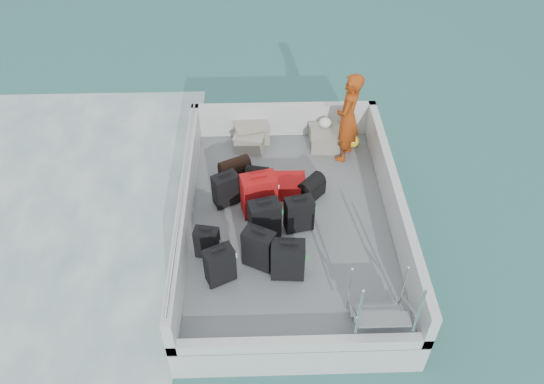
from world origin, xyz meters
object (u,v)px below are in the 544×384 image
(suitcase_3, at_px, (259,249))
(suitcase_5, at_px, (259,195))
(crate_2, at_px, (324,134))
(passenger, at_px, (348,118))
(suitcase_4, at_px, (265,220))
(crate_0, at_px, (250,143))
(suitcase_6, at_px, (288,260))
(suitcase_0, at_px, (220,266))
(suitcase_8, at_px, (284,186))
(suitcase_1, at_px, (207,243))
(crate_1, at_px, (252,134))
(crate_3, at_px, (326,142))
(suitcase_2, at_px, (226,190))
(suitcase_7, at_px, (299,214))

(suitcase_3, height_order, suitcase_5, suitcase_5)
(crate_2, height_order, passenger, passenger)
(suitcase_4, relative_size, crate_2, 1.33)
(crate_0, bearing_deg, suitcase_6, -79.39)
(suitcase_0, xyz_separation_m, suitcase_5, (0.60, 1.44, 0.06))
(suitcase_5, relative_size, suitcase_6, 1.14)
(suitcase_3, xyz_separation_m, suitcase_8, (0.46, 1.63, -0.21))
(suitcase_0, distance_m, suitcase_1, 0.55)
(suitcase_1, xyz_separation_m, suitcase_4, (0.90, 0.40, 0.08))
(crate_1, bearing_deg, suitcase_4, -85.40)
(crate_2, bearing_deg, suitcase_4, -116.32)
(suitcase_1, height_order, suitcase_4, suitcase_4)
(suitcase_5, xyz_separation_m, suitcase_8, (0.45, 0.48, -0.25))
(suitcase_3, distance_m, crate_3, 3.14)
(suitcase_1, bearing_deg, crate_0, 87.18)
(suitcase_0, distance_m, suitcase_8, 2.20)
(suitcase_5, bearing_deg, suitcase_8, 33.46)
(suitcase_4, height_order, suitcase_8, suitcase_4)
(suitcase_2, bearing_deg, suitcase_4, -79.44)
(crate_1, distance_m, crate_3, 1.47)
(suitcase_2, relative_size, crate_3, 1.11)
(suitcase_2, height_order, passenger, passenger)
(suitcase_0, bearing_deg, suitcase_5, 41.37)
(suitcase_0, xyz_separation_m, suitcase_2, (0.03, 1.68, -0.02))
(crate_3, bearing_deg, suitcase_8, -125.80)
(suitcase_7, bearing_deg, suitcase_8, 90.30)
(crate_3, bearing_deg, suitcase_7, -107.79)
(crate_1, bearing_deg, crate_3, -11.68)
(suitcase_4, relative_size, suitcase_5, 0.91)
(crate_1, relative_size, crate_2, 1.15)
(suitcase_2, height_order, crate_0, suitcase_2)
(suitcase_5, bearing_deg, suitcase_0, -126.09)
(crate_1, bearing_deg, suitcase_5, -86.54)
(suitcase_2, distance_m, suitcase_4, 1.01)
(suitcase_3, height_order, suitcase_7, suitcase_3)
(suitcase_1, height_order, crate_3, suitcase_1)
(suitcase_0, bearing_deg, suitcase_1, 87.90)
(suitcase_1, bearing_deg, suitcase_8, 59.28)
(suitcase_1, height_order, suitcase_7, suitcase_7)
(suitcase_3, xyz_separation_m, suitcase_6, (0.43, -0.22, -0.01))
(suitcase_6, bearing_deg, passenger, 70.50)
(suitcase_4, distance_m, suitcase_5, 0.55)
(suitcase_4, height_order, crate_0, suitcase_4)
(crate_0, xyz_separation_m, crate_2, (1.48, 0.22, 0.00))
(suitcase_0, xyz_separation_m, suitcase_7, (1.25, 1.04, -0.02))
(suitcase_0, bearing_deg, crate_0, 56.10)
(suitcase_8, height_order, crate_2, crate_2)
(crate_3, bearing_deg, suitcase_0, -121.46)
(suitcase_2, height_order, crate_3, suitcase_2)
(crate_0, relative_size, crate_1, 0.86)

